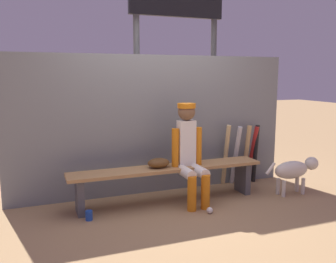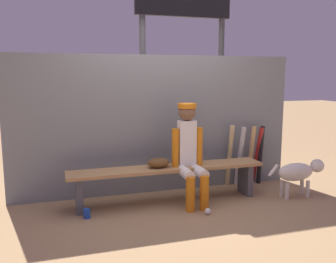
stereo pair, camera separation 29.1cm
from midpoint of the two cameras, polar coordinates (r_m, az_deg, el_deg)
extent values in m
plane|color=#9E7A51|center=(4.70, 1.80, -11.08)|extent=(30.00, 30.00, 0.00)
cube|color=slate|center=(4.91, 0.09, 1.07)|extent=(3.94, 0.03, 1.88)
cube|color=#AD7F4C|center=(4.57, 1.83, -5.84)|extent=(2.51, 0.36, 0.04)
cube|color=#4C4C51|center=(4.42, -12.05, -9.71)|extent=(0.08, 0.29, 0.42)
cube|color=#4C4C51|center=(5.09, 13.75, -7.27)|extent=(0.08, 0.29, 0.42)
cube|color=silver|center=(4.59, 4.81, -1.85)|extent=(0.22, 0.13, 0.58)
sphere|color=brown|center=(4.53, 4.87, 3.11)|extent=(0.22, 0.22, 0.22)
cylinder|color=orange|center=(4.52, 4.88, 4.08)|extent=(0.23, 0.23, 0.06)
cylinder|color=silver|center=(4.46, 4.59, -6.51)|extent=(0.13, 0.38, 0.13)
cylinder|color=orange|center=(4.35, 5.49, -9.84)|extent=(0.11, 0.11, 0.42)
cylinder|color=orange|center=(4.52, 3.01, -2.64)|extent=(0.09, 0.09, 0.49)
cylinder|color=silver|center=(4.53, 6.72, -6.31)|extent=(0.13, 0.38, 0.13)
cylinder|color=orange|center=(4.42, 7.67, -9.57)|extent=(0.11, 0.11, 0.42)
cylinder|color=orange|center=(4.64, 6.72, -2.39)|extent=(0.09, 0.09, 0.49)
ellipsoid|color=#593819|center=(4.51, 0.32, -4.98)|extent=(0.28, 0.20, 0.12)
cylinder|color=tan|center=(5.31, 11.28, -3.80)|extent=(0.09, 0.23, 0.91)
cylinder|color=#B7B7BC|center=(5.35, 12.81, -3.88)|extent=(0.06, 0.26, 0.89)
cylinder|color=tan|center=(5.44, 14.45, -3.75)|extent=(0.09, 0.18, 0.89)
cylinder|color=#B22323|center=(5.56, 15.38, -3.60)|extent=(0.07, 0.27, 0.87)
cylinder|color=black|center=(5.53, 15.89, -3.62)|extent=(0.08, 0.15, 0.88)
sphere|color=white|center=(4.34, 8.27, -12.41)|extent=(0.07, 0.07, 0.07)
cylinder|color=#1E47AD|center=(4.26, -10.76, -12.64)|extent=(0.08, 0.08, 0.11)
cylinder|color=silver|center=(4.64, 4.63, -4.69)|extent=(0.08, 0.08, 0.11)
cylinder|color=#3F3F42|center=(5.85, -2.55, 5.61)|extent=(0.10, 0.10, 2.54)
cylinder|color=#3F3F42|center=(6.34, 9.56, 5.75)|extent=(0.10, 0.10, 2.54)
ellipsoid|color=beige|center=(5.13, 21.07, -6.02)|extent=(0.52, 0.20, 0.24)
sphere|color=beige|center=(5.33, 24.00, -4.98)|extent=(0.18, 0.18, 0.18)
cylinder|color=beige|center=(4.92, 17.97, -5.88)|extent=(0.15, 0.04, 0.16)
cylinder|color=beige|center=(5.33, 21.90, -8.07)|extent=(0.05, 0.05, 0.22)
cylinder|color=beige|center=(5.24, 22.73, -8.40)|extent=(0.05, 0.05, 0.22)
cylinder|color=beige|center=(5.14, 19.09, -8.53)|extent=(0.05, 0.05, 0.22)
cylinder|color=beige|center=(5.05, 19.90, -8.90)|extent=(0.05, 0.05, 0.22)
camera|label=1|loc=(0.15, -88.14, 0.29)|focal=38.54mm
camera|label=2|loc=(0.15, 91.86, -0.29)|focal=38.54mm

